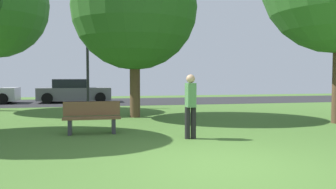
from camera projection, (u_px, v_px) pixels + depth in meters
ground_plane at (222, 166)px, 6.23m from camera, size 44.00×44.00×0.00m
road_strip at (131, 101)px, 21.85m from camera, size 44.00×6.40×0.01m
oak_tree_center at (135, 7)px, 13.33m from camera, size 4.89×4.89×6.77m
person_bystander at (191, 103)px, 8.86m from camera, size 0.30×0.32×1.68m
parked_car_grey at (74, 92)px, 21.15m from camera, size 4.36×2.06×1.44m
park_bench at (92, 117)px, 9.70m from camera, size 1.60×0.45×0.90m
street_lamp_post at (88, 64)px, 17.47m from camera, size 0.14×0.14×4.50m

